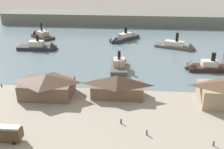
# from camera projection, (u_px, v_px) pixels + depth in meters

# --- Properties ---
(ground_plane) EXTENTS (320.00, 320.00, 0.00)m
(ground_plane) POSITION_uv_depth(u_px,v_px,m) (112.00, 87.00, 95.46)
(ground_plane) COLOR slate
(quay_promenade) EXTENTS (110.00, 36.00, 1.20)m
(quay_promenade) POSITION_uv_depth(u_px,v_px,m) (105.00, 119.00, 75.07)
(quay_promenade) COLOR gray
(quay_promenade) RESTS_ON ground
(seawall_edge) EXTENTS (110.00, 0.80, 1.00)m
(seawall_edge) POSITION_uv_depth(u_px,v_px,m) (111.00, 91.00, 91.97)
(seawall_edge) COLOR slate
(seawall_edge) RESTS_ON ground
(ferry_shed_east_terminal) EXTENTS (16.79, 11.53, 7.53)m
(ferry_shed_east_terminal) POSITION_uv_depth(u_px,v_px,m) (47.00, 85.00, 85.76)
(ferry_shed_east_terminal) COLOR brown
(ferry_shed_east_terminal) RESTS_ON quay_promenade
(ferry_shed_west_terminal) EXTENTS (17.11, 7.92, 7.45)m
(ferry_shed_west_terminal) POSITION_uv_depth(u_px,v_px,m) (117.00, 86.00, 85.28)
(ferry_shed_west_terminal) COLOR brown
(ferry_shed_west_terminal) RESTS_ON quay_promenade
(street_tram) EXTENTS (10.71, 2.92, 4.28)m
(street_tram) POSITION_uv_depth(u_px,v_px,m) (0.00, 132.00, 64.06)
(street_tram) COLOR #4C381E
(street_tram) RESTS_ON quay_promenade
(pedestrian_standing_center) EXTENTS (0.40, 0.40, 1.63)m
(pedestrian_standing_center) POSITION_uv_depth(u_px,v_px,m) (147.00, 133.00, 66.83)
(pedestrian_standing_center) COLOR #33384C
(pedestrian_standing_center) RESTS_ON quay_promenade
(pedestrian_near_west_shed) EXTENTS (0.39, 0.39, 1.58)m
(pedestrian_near_west_shed) POSITION_uv_depth(u_px,v_px,m) (214.00, 143.00, 62.86)
(pedestrian_near_west_shed) COLOR #33384C
(pedestrian_near_west_shed) RESTS_ON quay_promenade
(pedestrian_walking_west) EXTENTS (0.40, 0.40, 1.63)m
(pedestrian_walking_west) POSITION_uv_depth(u_px,v_px,m) (121.00, 121.00, 71.64)
(pedestrian_walking_west) COLOR #232328
(pedestrian_walking_west) RESTS_ON quay_promenade
(mooring_post_west) EXTENTS (0.44, 0.44, 0.90)m
(mooring_post_west) POSITION_uv_depth(u_px,v_px,m) (1.00, 85.00, 93.40)
(mooring_post_west) COLOR black
(mooring_post_west) RESTS_ON quay_promenade
(ferry_near_quay) EXTENTS (19.09, 7.06, 10.10)m
(ferry_near_quay) POSITION_uv_depth(u_px,v_px,m) (203.00, 67.00, 110.57)
(ferry_near_quay) COLOR black
(ferry_near_quay) RESTS_ON ground
(ferry_approaching_east) EXTENTS (18.14, 19.57, 10.33)m
(ferry_approaching_east) POSITION_uv_depth(u_px,v_px,m) (122.00, 38.00, 151.80)
(ferry_approaching_east) COLOR #23282D
(ferry_approaching_east) RESTS_ON ground
(ferry_mid_harbor) EXTENTS (22.24, 13.33, 10.54)m
(ferry_mid_harbor) POSITION_uv_depth(u_px,v_px,m) (180.00, 46.00, 138.36)
(ferry_mid_harbor) COLOR #514C47
(ferry_mid_harbor) RESTS_ON ground
(ferry_approaching_west) EXTENTS (17.62, 16.26, 11.42)m
(ferry_approaching_west) POSITION_uv_depth(u_px,v_px,m) (41.00, 35.00, 159.50)
(ferry_approaching_west) COLOR black
(ferry_approaching_west) RESTS_ON ground
(ferry_outer_harbor) EXTENTS (21.28, 6.78, 9.99)m
(ferry_outer_harbor) POSITION_uv_depth(u_px,v_px,m) (42.00, 47.00, 136.65)
(ferry_outer_harbor) COLOR #23282D
(ferry_outer_harbor) RESTS_ON ground
(ferry_moored_west) EXTENTS (7.51, 17.16, 10.42)m
(ferry_moored_west) POSITION_uv_depth(u_px,v_px,m) (119.00, 64.00, 113.19)
(ferry_moored_west) COLOR #514C47
(ferry_moored_west) RESTS_ON ground
(far_headland) EXTENTS (180.00, 24.00, 8.00)m
(far_headland) POSITION_uv_depth(u_px,v_px,m) (125.00, 18.00, 194.65)
(far_headland) COLOR #60665B
(far_headland) RESTS_ON ground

